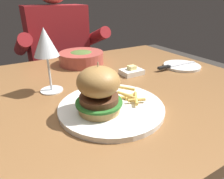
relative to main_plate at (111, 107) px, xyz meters
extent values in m
cube|color=brown|center=(0.03, 0.15, -0.03)|extent=(1.15, 0.87, 0.04)
cylinder|color=brown|center=(0.54, 0.53, -0.40)|extent=(0.06, 0.06, 0.70)
cylinder|color=white|center=(0.00, 0.00, 0.00)|extent=(0.29, 0.29, 0.01)
cylinder|color=tan|center=(-0.04, -0.01, 0.02)|extent=(0.11, 0.11, 0.02)
cylinder|color=#2D7028|center=(-0.04, -0.01, 0.03)|extent=(0.12, 0.12, 0.01)
cylinder|color=brown|center=(-0.04, -0.01, 0.04)|extent=(0.10, 0.10, 0.02)
ellipsoid|color=#A97A41|center=(-0.04, -0.01, 0.09)|extent=(0.11, 0.11, 0.08)
cylinder|color=#CCB78C|center=(-0.04, -0.01, 0.11)|extent=(0.00, 0.00, 0.05)
cylinder|color=#E0B251|center=(0.05, 0.01, 0.01)|extent=(0.05, 0.03, 0.01)
cylinder|color=#E0B251|center=(0.07, 0.01, 0.01)|extent=(0.05, 0.02, 0.01)
cylinder|color=gold|center=(0.07, -0.03, 0.02)|extent=(0.05, 0.03, 0.01)
cylinder|color=#E0B251|center=(0.07, -0.02, 0.02)|extent=(0.05, 0.06, 0.01)
cylinder|color=#EABC5B|center=(0.06, 0.01, 0.02)|extent=(0.03, 0.07, 0.01)
cylinder|color=#EABC5B|center=(0.08, 0.04, 0.02)|extent=(0.04, 0.05, 0.01)
cylinder|color=silver|center=(-0.11, 0.20, -0.01)|extent=(0.07, 0.07, 0.00)
cylinder|color=silver|center=(-0.11, 0.20, 0.05)|extent=(0.01, 0.01, 0.11)
cone|color=silver|center=(-0.11, 0.20, 0.15)|extent=(0.08, 0.08, 0.09)
cylinder|color=white|center=(0.46, 0.16, 0.00)|extent=(0.16, 0.16, 0.01)
cube|color=silver|center=(0.46, 0.16, 0.01)|extent=(0.15, 0.02, 0.00)
cube|color=black|center=(0.35, 0.16, 0.01)|extent=(0.06, 0.02, 0.01)
cube|color=white|center=(0.21, 0.20, 0.00)|extent=(0.09, 0.06, 0.02)
cube|color=#F4E58C|center=(0.21, 0.20, 0.02)|extent=(0.03, 0.03, 0.02)
cylinder|color=#B24C42|center=(0.09, 0.43, 0.02)|extent=(0.20, 0.20, 0.06)
ellipsoid|color=#4C662D|center=(0.09, 0.43, 0.04)|extent=(0.11, 0.11, 0.02)
cube|color=#282833|center=(0.11, 0.87, -0.52)|extent=(0.30, 0.22, 0.46)
cube|color=maroon|center=(0.11, 0.87, -0.03)|extent=(0.36, 0.20, 0.52)
cylinder|color=maroon|center=(-0.11, 0.79, 0.03)|extent=(0.07, 0.34, 0.18)
cylinder|color=maroon|center=(0.33, 0.79, 0.03)|extent=(0.07, 0.34, 0.18)
camera|label=1|loc=(-0.24, -0.41, 0.28)|focal=32.00mm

